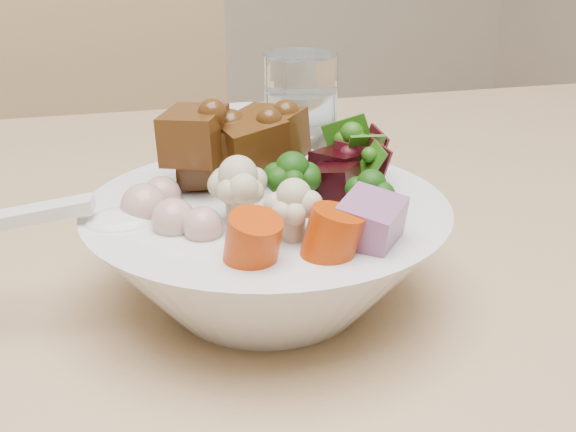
{
  "coord_description": "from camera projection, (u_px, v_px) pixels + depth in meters",
  "views": [
    {
      "loc": [
        -0.17,
        -0.32,
        1.08
      ],
      "look_at": [
        0.03,
        0.14,
        0.86
      ],
      "focal_mm": 50.0,
      "sensor_mm": 36.0,
      "label": 1
    }
  ],
  "objects": [
    {
      "name": "chair_far",
      "position": [
        143.0,
        241.0,
        1.35
      ],
      "size": [
        0.45,
        0.45,
        0.91
      ],
      "rotation": [
        0.0,
        0.0,
        0.08
      ],
      "color": "tan",
      "rests_on": "ground"
    },
    {
      "name": "food_bowl",
      "position": [
        269.0,
        246.0,
        0.56
      ],
      "size": [
        0.25,
        0.25,
        0.14
      ],
      "color": "silver",
      "rests_on": "dining_table"
    },
    {
      "name": "dining_table",
      "position": [
        509.0,
        324.0,
        0.7
      ],
      "size": [
        1.85,
        1.26,
        0.8
      ],
      "rotation": [
        0.0,
        0.0,
        -0.19
      ],
      "color": "tan",
      "rests_on": "ground"
    },
    {
      "name": "water_glass",
      "position": [
        300.0,
        122.0,
        0.79
      ],
      "size": [
        0.07,
        0.07,
        0.12
      ],
      "color": "white",
      "rests_on": "dining_table"
    },
    {
      "name": "side_bowl",
      "position": [
        255.0,
        146.0,
        0.82
      ],
      "size": [
        0.16,
        0.16,
        0.05
      ],
      "primitive_type": null,
      "color": "silver",
      "rests_on": "dining_table"
    },
    {
      "name": "soup_spoon",
      "position": [
        96.0,
        222.0,
        0.52
      ],
      "size": [
        0.15,
        0.07,
        0.03
      ],
      "rotation": [
        0.0,
        0.0,
        -0.31
      ],
      "color": "silver",
      "rests_on": "food_bowl"
    }
  ]
}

